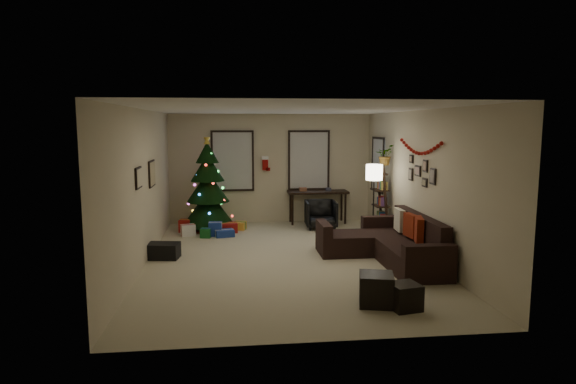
% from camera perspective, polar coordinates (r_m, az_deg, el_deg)
% --- Properties ---
extents(floor, '(7.00, 7.00, 0.00)m').
position_cam_1_polar(floor, '(9.05, -0.20, -7.76)').
color(floor, '#BCB18E').
rests_on(floor, ground).
extents(ceiling, '(7.00, 7.00, 0.00)m').
position_cam_1_polar(ceiling, '(8.72, -0.21, 9.60)').
color(ceiling, white).
rests_on(ceiling, floor).
extents(wall_back, '(5.00, 0.00, 5.00)m').
position_cam_1_polar(wall_back, '(12.25, -2.00, 2.74)').
color(wall_back, beige).
rests_on(wall_back, floor).
extents(wall_front, '(5.00, 0.00, 5.00)m').
position_cam_1_polar(wall_front, '(5.36, 3.89, -3.79)').
color(wall_front, beige).
rests_on(wall_front, floor).
extents(wall_left, '(0.00, 7.00, 7.00)m').
position_cam_1_polar(wall_left, '(8.87, -16.48, 0.50)').
color(wall_left, beige).
rests_on(wall_left, floor).
extents(wall_right, '(0.00, 7.00, 7.00)m').
position_cam_1_polar(wall_right, '(9.39, 15.15, 0.94)').
color(wall_right, beige).
rests_on(wall_right, floor).
extents(window_back_left, '(1.05, 0.06, 1.50)m').
position_cam_1_polar(window_back_left, '(12.17, -6.46, 3.61)').
color(window_back_left, '#728CB2').
rests_on(window_back_left, wall_back).
extents(window_back_right, '(1.05, 0.06, 1.50)m').
position_cam_1_polar(window_back_right, '(12.31, 2.43, 3.70)').
color(window_back_right, '#728CB2').
rests_on(window_back_right, wall_back).
extents(window_right_wall, '(0.06, 0.90, 1.30)m').
position_cam_1_polar(window_right_wall, '(11.76, 10.48, 3.14)').
color(window_right_wall, '#728CB2').
rests_on(window_right_wall, wall_right).
extents(christmas_tree, '(1.20, 1.20, 2.23)m').
position_cam_1_polar(christmas_tree, '(11.50, -9.29, 0.19)').
color(christmas_tree, black).
rests_on(christmas_tree, floor).
extents(presents, '(1.50, 1.20, 0.30)m').
position_cam_1_polar(presents, '(11.23, -8.59, -4.19)').
color(presents, maroon).
rests_on(presents, floor).
extents(sofa, '(1.79, 2.61, 0.85)m').
position_cam_1_polar(sofa, '(9.10, 11.74, -6.04)').
color(sofa, black).
rests_on(sofa, floor).
extents(pillow_red_a, '(0.22, 0.45, 0.44)m').
position_cam_1_polar(pillow_red_a, '(8.72, 14.96, -4.28)').
color(pillow_red_a, maroon).
rests_on(pillow_red_a, sofa).
extents(pillow_red_b, '(0.15, 0.42, 0.41)m').
position_cam_1_polar(pillow_red_b, '(9.07, 14.10, -3.80)').
color(pillow_red_b, maroon).
rests_on(pillow_red_b, sofa).
extents(pillow_cream, '(0.15, 0.43, 0.42)m').
position_cam_1_polar(pillow_cream, '(9.61, 12.89, -3.18)').
color(pillow_cream, beige).
rests_on(pillow_cream, sofa).
extents(ottoman_near, '(0.54, 0.54, 0.43)m').
position_cam_1_polar(ottoman_near, '(6.88, 10.22, -11.09)').
color(ottoman_near, black).
rests_on(ottoman_near, floor).
extents(ottoman_far, '(0.43, 0.43, 0.35)m').
position_cam_1_polar(ottoman_far, '(6.81, 13.41, -11.73)').
color(ottoman_far, black).
rests_on(ottoman_far, floor).
extents(desk, '(1.49, 0.53, 0.81)m').
position_cam_1_polar(desk, '(12.19, 3.48, -0.32)').
color(desk, black).
rests_on(desk, floor).
extents(desk_chair, '(0.68, 0.64, 0.67)m').
position_cam_1_polar(desk_chair, '(11.61, 3.85, -2.59)').
color(desk_chair, black).
rests_on(desk_chair, floor).
extents(bookshelf, '(0.30, 0.48, 1.59)m').
position_cam_1_polar(bookshelf, '(10.97, 10.84, -1.01)').
color(bookshelf, black).
rests_on(bookshelf, floor).
extents(potted_plant, '(0.67, 0.68, 0.57)m').
position_cam_1_polar(potted_plant, '(10.75, 11.18, 4.58)').
color(potted_plant, '#4C4C4C').
rests_on(potted_plant, bookshelf).
extents(floor_lamp, '(0.34, 0.34, 1.62)m').
position_cam_1_polar(floor_lamp, '(10.27, 9.98, 1.68)').
color(floor_lamp, black).
rests_on(floor_lamp, floor).
extents(art_map, '(0.04, 0.60, 0.50)m').
position_cam_1_polar(art_map, '(9.66, -15.56, 2.08)').
color(art_map, black).
rests_on(art_map, wall_left).
extents(art_abstract, '(0.04, 0.45, 0.35)m').
position_cam_1_polar(art_abstract, '(8.35, -16.99, 1.59)').
color(art_abstract, black).
rests_on(art_abstract, wall_left).
extents(gallery, '(0.03, 1.25, 0.54)m').
position_cam_1_polar(gallery, '(9.29, 15.25, 2.24)').
color(gallery, black).
rests_on(gallery, wall_right).
extents(garland, '(0.08, 1.90, 0.30)m').
position_cam_1_polar(garland, '(9.31, 15.02, 5.08)').
color(garland, '#A5140C').
rests_on(garland, wall_right).
extents(stocking_left, '(0.20, 0.05, 0.36)m').
position_cam_1_polar(stocking_left, '(12.11, -2.63, 3.36)').
color(stocking_left, '#990F0C').
rests_on(stocking_left, wall_back).
extents(stocking_right, '(0.20, 0.05, 0.36)m').
position_cam_1_polar(stocking_right, '(12.31, -1.15, 3.73)').
color(stocking_right, '#990F0C').
rests_on(stocking_right, wall_back).
extents(storage_bin, '(0.62, 0.46, 0.28)m').
position_cam_1_polar(storage_bin, '(9.31, -14.31, -6.65)').
color(storage_bin, black).
rests_on(storage_bin, floor).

